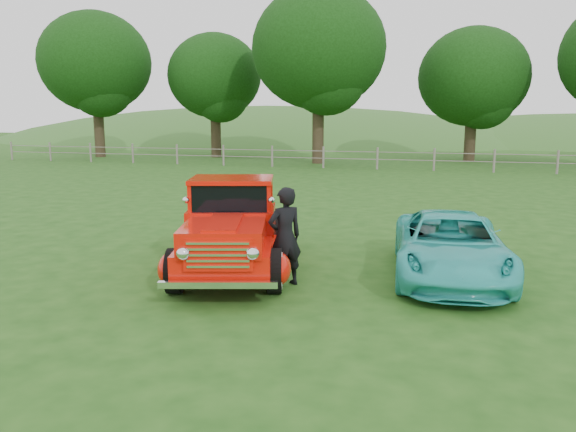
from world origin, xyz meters
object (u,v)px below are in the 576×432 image
(tree_mid_west, at_px, (215,76))
(man, at_px, (285,237))
(red_pickup, at_px, (233,228))
(teal_sedan, at_px, (450,246))
(tree_far_west, at_px, (95,62))
(tree_near_east, at_px, (474,77))
(tree_near_west, at_px, (319,49))

(tree_mid_west, relative_size, man, 4.88)
(red_pickup, xyz_separation_m, teal_sedan, (4.02, 0.51, -0.21))
(tree_mid_west, relative_size, teal_sedan, 2.01)
(teal_sedan, bearing_deg, red_pickup, -177.83)
(red_pickup, bearing_deg, man, -47.15)
(tree_far_west, xyz_separation_m, man, (21.02, -25.65, -5.62))
(tree_near_east, bearing_deg, tree_mid_west, -176.63)
(tree_near_east, distance_m, red_pickup, 28.72)
(tree_far_west, distance_m, tree_near_west, 16.03)
(tree_far_west, bearing_deg, tree_near_east, 6.84)
(tree_mid_west, distance_m, tree_near_east, 17.03)
(tree_mid_west, xyz_separation_m, man, (13.02, -27.65, -4.68))
(tree_mid_west, distance_m, tree_near_west, 8.63)
(tree_near_east, relative_size, man, 4.81)
(tree_mid_west, height_order, man, tree_mid_west)
(tree_mid_west, bearing_deg, tree_near_west, -20.56)
(red_pickup, xyz_separation_m, man, (1.26, -0.77, 0.07))
(man, bearing_deg, tree_far_west, -93.89)
(tree_far_west, bearing_deg, teal_sedan, -45.70)
(teal_sedan, bearing_deg, tree_far_west, 129.19)
(teal_sedan, distance_m, man, 3.06)
(tree_far_west, relative_size, teal_sedan, 2.36)
(tree_near_west, bearing_deg, man, -78.50)
(tree_mid_west, height_order, teal_sedan, tree_mid_west)
(tree_near_west, height_order, tree_near_east, tree_near_west)
(tree_far_west, relative_size, tree_near_west, 0.95)
(tree_near_west, height_order, man, tree_near_west)
(tree_near_west, xyz_separation_m, red_pickup, (3.76, -23.88, -6.00))
(tree_mid_west, distance_m, teal_sedan, 31.13)
(tree_near_east, xyz_separation_m, man, (-3.98, -28.65, -4.38))
(tree_far_west, distance_m, man, 33.63)
(tree_far_west, height_order, tree_near_west, tree_near_west)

